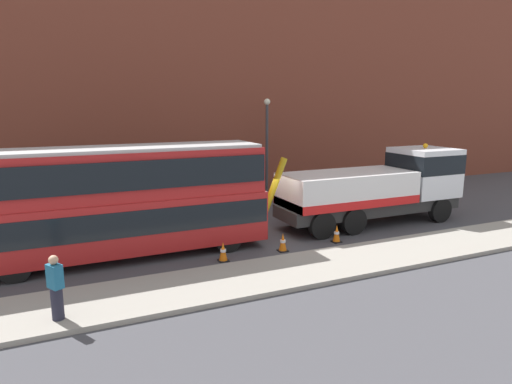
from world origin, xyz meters
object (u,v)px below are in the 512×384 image
object	(u,v)px
pedestrian_onlooker	(56,288)
street_lamp	(267,141)
double_decker_bus	(115,198)
traffic_cone_midway	(283,243)
traffic_cone_near_bus	(223,252)
recovery_tow_truck	(379,186)
traffic_cone_near_truck	(337,234)

from	to	relation	value
pedestrian_onlooker	street_lamp	size ratio (longest dim) A/B	0.29
double_decker_bus	pedestrian_onlooker	distance (m)	5.25
traffic_cone_midway	street_lamp	bearing A→B (deg)	68.24
traffic_cone_near_bus	street_lamp	bearing A→B (deg)	55.91
traffic_cone_near_bus	double_decker_bus	bearing A→B (deg)	149.88
pedestrian_onlooker	traffic_cone_midway	distance (m)	8.43
pedestrian_onlooker	recovery_tow_truck	bearing A→B (deg)	-10.89
traffic_cone_midway	street_lamp	xyz separation A→B (m)	(3.45, 8.63, 3.13)
double_decker_bus	street_lamp	distance (m)	11.56
double_decker_bus	street_lamp	size ratio (longest dim) A/B	1.90
traffic_cone_midway	traffic_cone_near_bus	bearing A→B (deg)	-177.74
traffic_cone_near_bus	traffic_cone_midway	distance (m)	2.47
traffic_cone_midway	recovery_tow_truck	bearing A→B (deg)	17.23
recovery_tow_truck	traffic_cone_near_truck	size ratio (longest dim) A/B	14.09
double_decker_bus	traffic_cone_midway	size ratio (longest dim) A/B	15.35
traffic_cone_midway	street_lamp	distance (m)	9.81
recovery_tow_truck	traffic_cone_near_truck	xyz separation A→B (m)	(-3.48, -1.75, -1.42)
traffic_cone_near_bus	traffic_cone_near_truck	distance (m)	5.00
pedestrian_onlooker	traffic_cone_near_bus	size ratio (longest dim) A/B	2.38
traffic_cone_midway	traffic_cone_near_truck	bearing A→B (deg)	2.50
recovery_tow_truck	traffic_cone_near_truck	bearing A→B (deg)	-153.37
pedestrian_onlooker	double_decker_bus	bearing A→B (deg)	36.45
pedestrian_onlooker	street_lamp	distance (m)	16.31
double_decker_bus	traffic_cone_near_truck	xyz separation A→B (m)	(8.37, -1.75, -1.89)
street_lamp	traffic_cone_near_truck	bearing A→B (deg)	-96.15
street_lamp	traffic_cone_near_bus	bearing A→B (deg)	-124.09
recovery_tow_truck	street_lamp	distance (m)	7.44
recovery_tow_truck	traffic_cone_near_truck	distance (m)	4.15
traffic_cone_near_bus	traffic_cone_near_truck	bearing A→B (deg)	2.38
double_decker_bus	traffic_cone_near_bus	bearing A→B (deg)	-30.23
traffic_cone_near_bus	street_lamp	xyz separation A→B (m)	(5.91, 8.73, 3.13)
double_decker_bus	traffic_cone_near_bus	xyz separation A→B (m)	(3.38, -1.96, -1.89)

